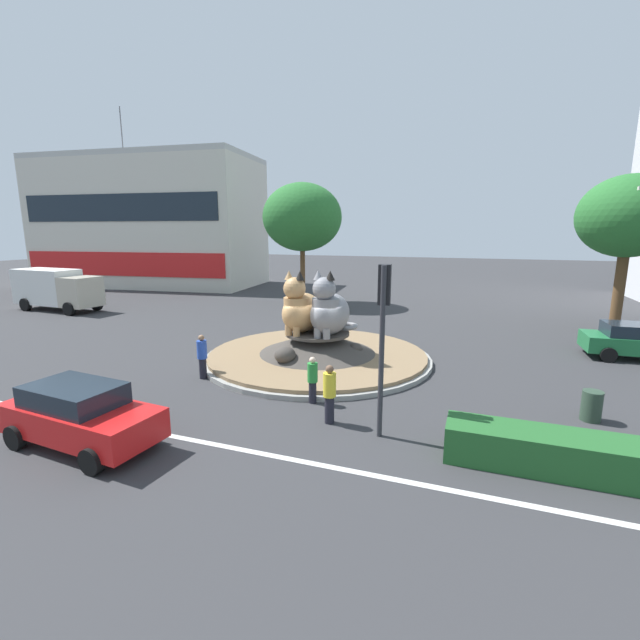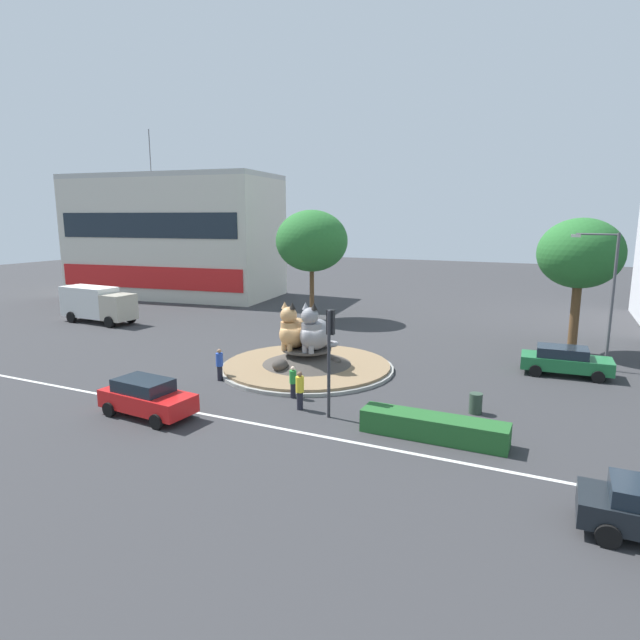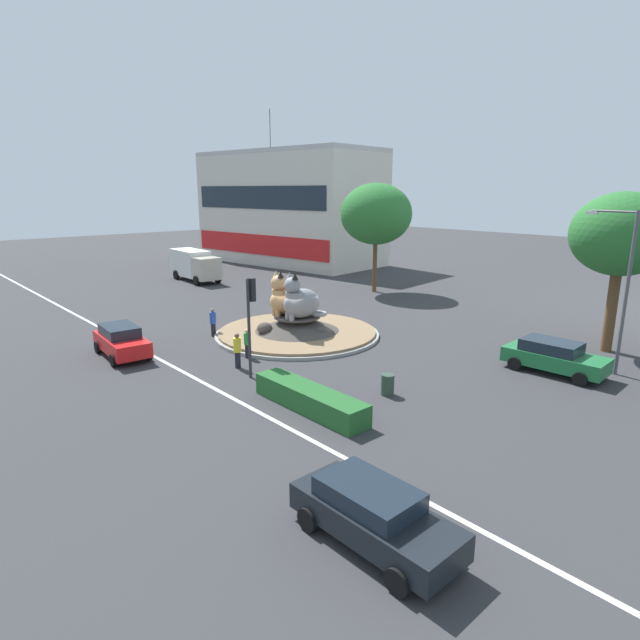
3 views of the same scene
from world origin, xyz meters
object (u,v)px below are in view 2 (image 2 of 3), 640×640
shophouse_block (175,236)px  litter_bin (476,403)px  cat_statue_grey (315,333)px  pedestrian_yellow_shirt (300,390)px  streetlight_arm (608,291)px  cat_statue_calico (294,331)px  pedestrian_blue_shirt (220,364)px  hatchback_near_shophouse (147,397)px  delivery_box_truck (97,303)px  broadleaf_tree_behind_island (580,254)px  pedestrian_green_shirt (293,381)px  second_tree_near_tower (312,241)px  traffic_light_mast (330,343)px  sedan_on_far_lane (565,360)px

shophouse_block → litter_bin: size_ratio=25.40×
cat_statue_grey → pedestrian_yellow_shirt: (1.95, -5.57, -1.31)m
shophouse_block → streetlight_arm: size_ratio=3.01×
shophouse_block → pedestrian_yellow_shirt: shophouse_block is taller
cat_statue_calico → pedestrian_blue_shirt: 4.54m
cat_statue_grey → pedestrian_blue_shirt: 5.37m
hatchback_near_shophouse → delivery_box_truck: (-18.42, 14.29, 0.73)m
broadleaf_tree_behind_island → pedestrian_blue_shirt: bearing=-139.3°
litter_bin → pedestrian_yellow_shirt: bearing=-158.4°
pedestrian_green_shirt → hatchback_near_shophouse: hatchback_near_shophouse is taller
shophouse_block → hatchback_near_shophouse: shophouse_block is taller
pedestrian_green_shirt → delivery_box_truck: bearing=-139.0°
cat_statue_calico → hatchback_near_shophouse: bearing=-8.3°
second_tree_near_tower → pedestrian_green_shirt: 20.76m
cat_statue_grey → pedestrian_yellow_shirt: size_ratio=1.56×
cat_statue_grey → traffic_light_mast: bearing=34.3°
streetlight_arm → broadleaf_tree_behind_island: bearing=-55.2°
shophouse_block → hatchback_near_shophouse: bearing=-59.1°
shophouse_block → delivery_box_truck: bearing=-80.4°
pedestrian_blue_shirt → pedestrian_yellow_shirt: 6.12m
cat_statue_grey → sedan_on_far_lane: size_ratio=0.59×
second_tree_near_tower → hatchback_near_shophouse: 23.98m
shophouse_block → hatchback_near_shophouse: size_ratio=5.22×
shophouse_block → delivery_box_truck: shophouse_block is taller
hatchback_near_shophouse → streetlight_arm: bearing=46.8°
cat_statue_calico → delivery_box_truck: cat_statue_calico is taller
cat_statue_grey → litter_bin: cat_statue_grey is taller
cat_statue_calico → delivery_box_truck: 21.44m
cat_statue_calico → traffic_light_mast: bearing=45.9°
cat_statue_calico → pedestrian_yellow_shirt: cat_statue_calico is taller
traffic_light_mast → broadleaf_tree_behind_island: (9.35, 16.58, 2.96)m
second_tree_near_tower → traffic_light_mast: bearing=-62.0°
broadleaf_tree_behind_island → pedestrian_green_shirt: 20.00m
shophouse_block → delivery_box_truck: size_ratio=3.39×
pedestrian_yellow_shirt → litter_bin: bearing=52.5°
sedan_on_far_lane → cat_statue_grey: bearing=-160.5°
traffic_light_mast → litter_bin: traffic_light_mast is taller
streetlight_arm → pedestrian_yellow_shirt: (-12.36, -12.86, -3.51)m
sedan_on_far_lane → shophouse_block: bearing=155.5°
streetlight_arm → hatchback_near_shophouse: size_ratio=1.74×
shophouse_block → pedestrian_yellow_shirt: (28.54, -25.98, -5.47)m
shophouse_block → sedan_on_far_lane: bearing=-28.2°
broadleaf_tree_behind_island → pedestrian_green_shirt: (-11.90, -15.14, -5.39)m
litter_bin → second_tree_near_tower: bearing=133.9°
cat_statue_grey → pedestrian_blue_shirt: (-3.82, -3.52, -1.34)m
pedestrian_yellow_shirt → pedestrian_blue_shirt: bearing=-168.7°
shophouse_block → hatchback_near_shophouse: (22.96, -29.48, -5.55)m
second_tree_near_tower → pedestrian_yellow_shirt: second_tree_near_tower is taller
cat_statue_grey → shophouse_block: bearing=-124.4°
second_tree_near_tower → pedestrian_yellow_shirt: (8.96, -19.56, -5.58)m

